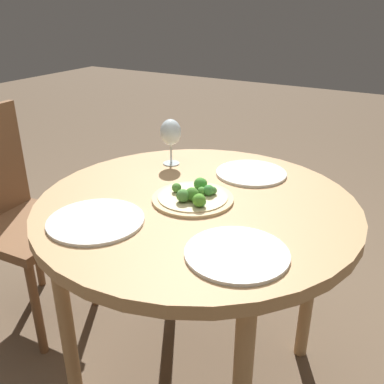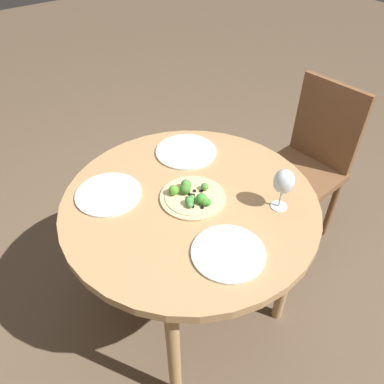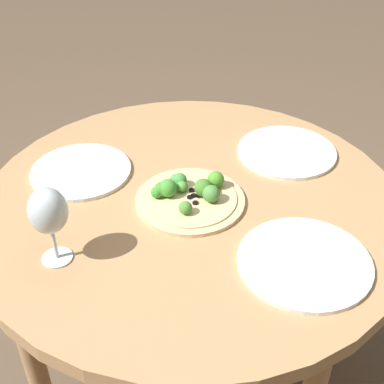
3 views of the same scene
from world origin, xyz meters
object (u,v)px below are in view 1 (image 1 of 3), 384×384
plate_near (251,173)px  chair (13,213)px  wine_glass (171,133)px  plate_far (237,253)px  pizza (194,196)px  plate_side (96,221)px

plate_near → chair: bearing=21.2°
chair → wine_glass: size_ratio=5.33×
plate_far → pizza: bearing=-40.9°
plate_near → plate_side: bearing=67.0°
pizza → plate_far: 0.33m
pizza → plate_near: pizza is taller
wine_glass → pizza: bearing=134.8°
plate_side → chair: bearing=-17.2°
pizza → wine_glass: size_ratio=1.48×
pizza → wine_glass: (0.24, -0.24, 0.11)m
chair → plate_far: 1.14m
chair → pizza: bearing=-90.1°
wine_glass → plate_far: bearing=136.9°
chair → plate_near: (-0.92, -0.36, 0.24)m
plate_near → plate_far: 0.55m
wine_glass → chair: bearing=26.3°
wine_glass → plate_near: (-0.31, -0.06, -0.12)m
pizza → plate_far: bearing=139.1°
plate_near → plate_far: size_ratio=0.97×
plate_far → chair: bearing=-8.3°
plate_near → plate_side: same height
wine_glass → plate_side: wine_glass is taller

